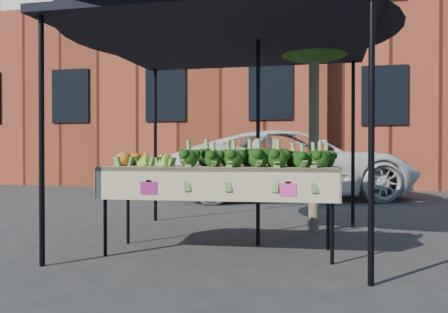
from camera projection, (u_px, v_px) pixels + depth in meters
The scene contains 9 objects.
ground at pixel (226, 252), 4.92m from camera, with size 90.00×90.00×0.00m, color #2B2B2D.
table at pixel (220, 210), 4.89m from camera, with size 2.44×0.94×0.90m.
canopy at pixel (229, 124), 5.42m from camera, with size 3.16×3.16×2.74m, color black, non-canonical shape.
broccoli_heap at pixel (257, 155), 4.83m from camera, with size 1.59×0.56×0.25m, color black.
romanesco_cluster at pixel (160, 157), 5.07m from camera, with size 0.42×0.56×0.19m, color #79AB27.
cauliflower_pair at pixel (129, 158), 5.18m from camera, with size 0.22×0.42×0.17m, color orange.
vehicle at pixel (293, 76), 10.48m from camera, with size 2.51×1.51×5.44m, color white.
street_tree at pixel (314, 83), 6.12m from camera, with size 1.97×1.97×3.89m, color #1E4C14, non-canonical shape.
building_left at pixel (164, 59), 17.66m from camera, with size 12.00×8.00×9.00m, color maroon.
Camera 1 is at (1.05, -4.79, 1.06)m, focal length 37.84 mm.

